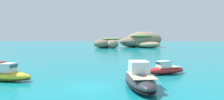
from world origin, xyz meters
name	(u,v)px	position (x,y,z in m)	size (l,w,h in m)	color
ground_plane	(88,87)	(0.00, 0.00, 0.00)	(400.00, 400.00, 0.00)	#0F7F89
islet_large	(142,41)	(14.96, 81.31, 3.16)	(22.09, 21.67, 7.50)	#84755B
islet_small	(106,44)	(-2.17, 74.69, 1.89)	(13.17, 13.56, 4.65)	#84755B
motorboat_yellow	(4,75)	(-10.46, 2.84, 0.72)	(7.49, 3.52, 2.26)	yellow
motorboat_red	(165,70)	(9.79, 7.89, 0.63)	(6.57, 4.36, 1.88)	red
motorboat_charcoal	(139,79)	(5.39, 0.04, 0.90)	(3.60, 9.36, 2.69)	#2D2D33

